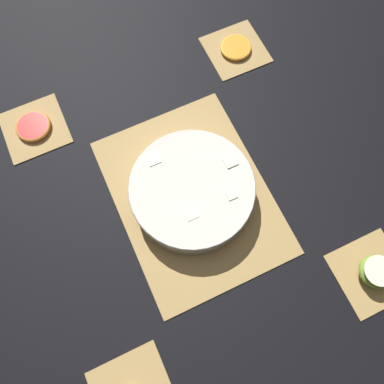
% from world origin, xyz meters
% --- Properties ---
extents(ground_plane, '(6.00, 6.00, 0.00)m').
position_xyz_m(ground_plane, '(0.00, 0.00, 0.00)').
color(ground_plane, black).
extents(bamboo_mat_center, '(0.49, 0.37, 0.01)m').
position_xyz_m(bamboo_mat_center, '(-0.00, 0.00, 0.00)').
color(bamboo_mat_center, '#A8844C').
rests_on(bamboo_mat_center, ground_plane).
extents(coaster_mat_near_left, '(0.16, 0.16, 0.01)m').
position_xyz_m(coaster_mat_near_left, '(-0.35, -0.30, 0.00)').
color(coaster_mat_near_left, '#A8844C').
rests_on(coaster_mat_near_left, ground_plane).
extents(coaster_mat_far_left, '(0.16, 0.16, 0.01)m').
position_xyz_m(coaster_mat_far_left, '(-0.35, 0.30, 0.00)').
color(coaster_mat_far_left, '#A8844C').
rests_on(coaster_mat_far_left, ground_plane).
extents(coaster_mat_far_right, '(0.16, 0.16, 0.01)m').
position_xyz_m(coaster_mat_far_right, '(0.35, 0.30, 0.00)').
color(coaster_mat_far_right, '#A8844C').
rests_on(coaster_mat_far_right, ground_plane).
extents(fruit_salad_bowl, '(0.30, 0.30, 0.07)m').
position_xyz_m(fruit_salad_bowl, '(-0.00, -0.00, 0.05)').
color(fruit_salad_bowl, silver).
rests_on(fruit_salad_bowl, bamboo_mat_center).
extents(apple_half, '(0.08, 0.08, 0.04)m').
position_xyz_m(apple_half, '(0.35, 0.30, 0.03)').
color(apple_half, '#7FAD38').
rests_on(apple_half, coaster_mat_far_right).
extents(orange_slice_whole, '(0.09, 0.09, 0.01)m').
position_xyz_m(orange_slice_whole, '(-0.35, 0.30, 0.01)').
color(orange_slice_whole, orange).
rests_on(orange_slice_whole, coaster_mat_far_left).
extents(grapefruit_slice, '(0.09, 0.09, 0.01)m').
position_xyz_m(grapefruit_slice, '(-0.35, -0.30, 0.01)').
color(grapefruit_slice, '#B2231E').
rests_on(grapefruit_slice, coaster_mat_near_left).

